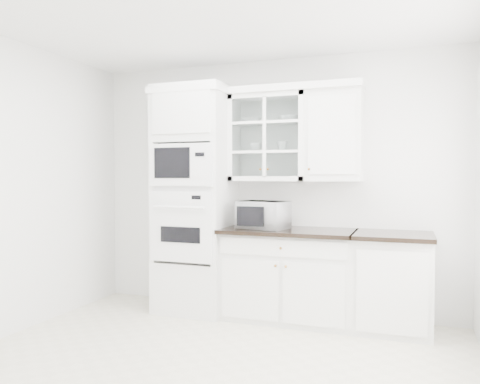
% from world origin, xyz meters
% --- Properties ---
extents(ground, '(4.00, 3.50, 0.01)m').
position_xyz_m(ground, '(0.00, 0.00, 0.01)').
color(ground, beige).
rests_on(ground, ground).
extents(room_shell, '(4.00, 3.50, 2.70)m').
position_xyz_m(room_shell, '(0.00, 0.43, 1.78)').
color(room_shell, white).
rests_on(room_shell, ground).
extents(oven_column, '(0.76, 0.68, 2.40)m').
position_xyz_m(oven_column, '(-0.75, 1.42, 1.20)').
color(oven_column, white).
rests_on(oven_column, ground).
extents(base_cabinet_run, '(1.32, 0.67, 0.92)m').
position_xyz_m(base_cabinet_run, '(0.28, 1.45, 0.46)').
color(base_cabinet_run, white).
rests_on(base_cabinet_run, ground).
extents(extra_base_cabinet, '(0.72, 0.67, 0.92)m').
position_xyz_m(extra_base_cabinet, '(1.28, 1.45, 0.46)').
color(extra_base_cabinet, white).
rests_on(extra_base_cabinet, ground).
extents(upper_cabinet_glass, '(0.80, 0.33, 0.90)m').
position_xyz_m(upper_cabinet_glass, '(0.03, 1.58, 1.85)').
color(upper_cabinet_glass, white).
rests_on(upper_cabinet_glass, room_shell).
extents(upper_cabinet_solid, '(0.55, 0.33, 0.90)m').
position_xyz_m(upper_cabinet_solid, '(0.71, 1.58, 1.85)').
color(upper_cabinet_solid, white).
rests_on(upper_cabinet_solid, room_shell).
extents(crown_molding, '(2.14, 0.38, 0.07)m').
position_xyz_m(crown_molding, '(-0.07, 1.56, 2.33)').
color(crown_molding, white).
rests_on(crown_molding, room_shell).
extents(countertop_microwave, '(0.55, 0.48, 0.28)m').
position_xyz_m(countertop_microwave, '(0.03, 1.41, 1.06)').
color(countertop_microwave, white).
rests_on(countertop_microwave, base_cabinet_run).
extents(bowl_a, '(0.25, 0.25, 0.05)m').
position_xyz_m(bowl_a, '(-0.16, 1.58, 2.04)').
color(bowl_a, white).
rests_on(bowl_a, upper_cabinet_glass).
extents(bowl_b, '(0.23, 0.23, 0.06)m').
position_xyz_m(bowl_b, '(0.23, 1.60, 2.04)').
color(bowl_b, white).
rests_on(bowl_b, upper_cabinet_glass).
extents(cup_a, '(0.13, 0.13, 0.09)m').
position_xyz_m(cup_a, '(-0.12, 1.60, 1.76)').
color(cup_a, white).
rests_on(cup_a, upper_cabinet_glass).
extents(cup_b, '(0.13, 0.13, 0.10)m').
position_xyz_m(cup_b, '(0.17, 1.58, 1.76)').
color(cup_b, white).
rests_on(cup_b, upper_cabinet_glass).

